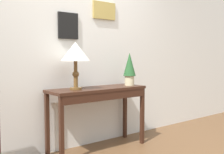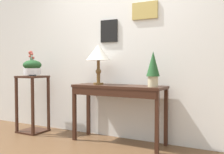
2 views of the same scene
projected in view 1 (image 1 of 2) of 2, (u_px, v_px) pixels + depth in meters
name	position (u px, v px, depth m)	size (l,w,h in m)	color
back_wall_with_art	(76.00, 40.00, 3.55)	(9.00, 0.13, 2.80)	silver
console_table	(99.00, 97.00, 3.43)	(1.28, 0.42, 0.79)	#381E14
table_lamp	(75.00, 53.00, 3.21)	(0.35, 0.35, 0.56)	brown
potted_plant_on_console	(130.00, 68.00, 3.70)	(0.17, 0.17, 0.44)	beige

